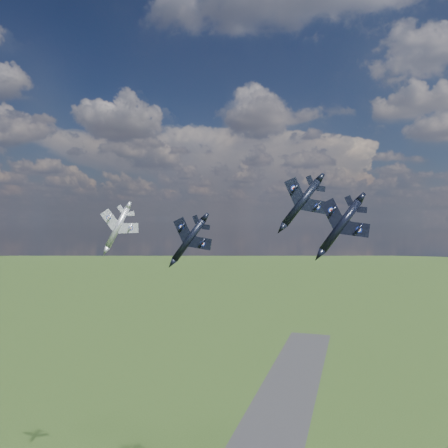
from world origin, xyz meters
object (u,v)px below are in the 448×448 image
(jet_lead_navy, at_px, (189,240))
(jet_right_navy, at_px, (341,226))
(jet_left_silver, at_px, (117,227))
(jet_high_navy, at_px, (301,203))

(jet_lead_navy, relative_size, jet_right_navy, 1.19)
(jet_right_navy, distance_m, jet_left_silver, 62.76)
(jet_right_navy, bearing_deg, jet_left_silver, 139.95)
(jet_right_navy, distance_m, jet_high_navy, 28.91)
(jet_high_navy, relative_size, jet_left_silver, 1.09)
(jet_lead_navy, distance_m, jet_high_navy, 26.23)
(jet_lead_navy, bearing_deg, jet_left_silver, 157.00)
(jet_right_navy, bearing_deg, jet_lead_navy, 134.69)
(jet_right_navy, height_order, jet_left_silver, jet_right_navy)
(jet_lead_navy, bearing_deg, jet_high_navy, 8.65)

